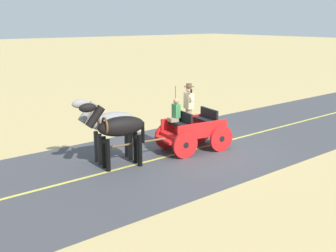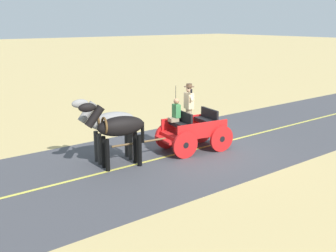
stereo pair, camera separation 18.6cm
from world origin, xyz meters
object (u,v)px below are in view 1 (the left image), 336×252
at_px(horse_off_side, 110,123).
at_px(traffic_cone, 205,116).
at_px(horse_drawn_carriage, 192,129).
at_px(horse_near_side, 118,128).

distance_m(horse_off_side, traffic_cone, 6.88).
bearing_deg(traffic_cone, horse_drawn_carriage, 129.99).
distance_m(horse_drawn_carriage, traffic_cone, 4.62).
bearing_deg(traffic_cone, horse_off_side, 108.33).
bearing_deg(horse_near_side, traffic_cone, -66.60).
height_order(horse_drawn_carriage, horse_off_side, horse_drawn_carriage).
height_order(horse_near_side, horse_off_side, same).
bearing_deg(horse_off_side, traffic_cone, -71.67).
xyz_separation_m(horse_drawn_carriage, traffic_cone, (2.95, -3.51, -0.57)).
distance_m(horse_drawn_carriage, horse_off_side, 3.09).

